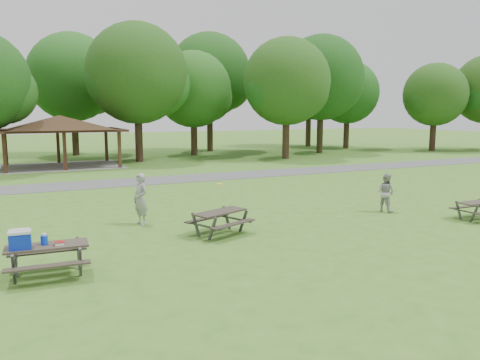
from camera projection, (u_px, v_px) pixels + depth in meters
name	position (u px, v px, depth m)	size (l,w,h in m)	color
ground	(266.00, 239.00, 14.82)	(160.00, 160.00, 0.00)	#3D6F1F
asphalt_path	(151.00, 181.00, 27.32)	(120.00, 3.20, 0.02)	#4E4E50
pavilion	(60.00, 125.00, 34.09)	(8.60, 7.01, 3.76)	#341E12
tree_row_e	(138.00, 77.00, 37.08)	(8.40, 8.00, 11.02)	black
tree_row_f	(194.00, 92.00, 42.90)	(7.35, 7.00, 9.55)	black
tree_row_g	(287.00, 84.00, 39.60)	(7.77, 7.40, 10.25)	#301F15
tree_row_h	(322.00, 80.00, 45.19)	(8.61, 8.20, 11.37)	black
tree_row_i	(348.00, 94.00, 51.03)	(7.14, 6.80, 9.52)	#301E15
tree_row_j	(435.00, 97.00, 47.84)	(6.72, 6.40, 8.96)	black
tree_deep_b	(74.00, 80.00, 42.49)	(8.40, 8.00, 11.13)	black
tree_deep_c	(210.00, 77.00, 47.08)	(8.82, 8.40, 11.90)	#322016
tree_deep_d	(310.00, 86.00, 54.04)	(8.40, 8.00, 11.27)	#312215
picnic_table_near	(39.00, 248.00, 11.22)	(1.98, 1.63, 1.32)	#332B24
picnic_table_middle	(220.00, 217.00, 15.29)	(2.26, 2.05, 0.80)	#2E2821
picnic_table_far	(478.00, 206.00, 17.43)	(1.63, 1.33, 0.70)	#312A23
frisbee_in_flight	(220.00, 184.00, 17.14)	(0.34, 0.34, 0.02)	yellow
frisbee_thrower	(140.00, 199.00, 16.55)	(0.67, 0.44, 1.85)	gray
frisbee_catcher	(386.00, 193.00, 18.78)	(0.76, 0.59, 1.56)	#A3A4A6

